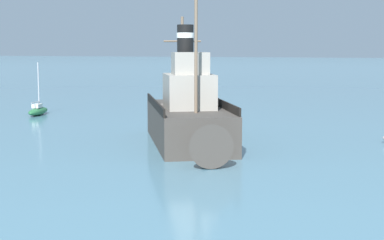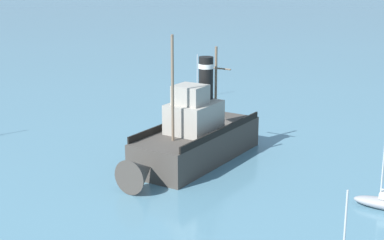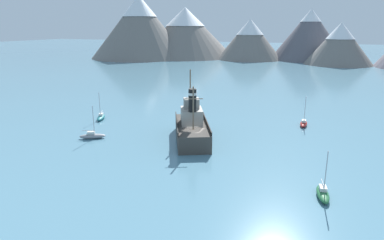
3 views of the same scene
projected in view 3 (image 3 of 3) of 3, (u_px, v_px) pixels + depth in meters
The scene contains 7 objects.
ground_plane at pixel (194, 146), 47.46m from camera, with size 600.00×600.00×0.00m, color teal.
mountain_ridge at pixel (261, 31), 158.96m from camera, with size 196.16×65.29×30.72m.
old_tugboat at pixel (192, 127), 50.02m from camera, with size 9.42×14.40×9.90m.
sailboat_green at pixel (323, 193), 33.23m from camera, with size 1.77×3.94×4.90m.
sailboat_red at pixel (304, 123), 56.92m from camera, with size 1.22×3.83×4.90m.
sailboat_grey at pixel (92, 136), 50.54m from camera, with size 3.84×2.85×4.90m.
sailboat_teal at pixel (101, 117), 60.81m from camera, with size 2.48×3.93×4.90m.
Camera 3 is at (16.77, -41.51, 16.17)m, focal length 32.00 mm.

